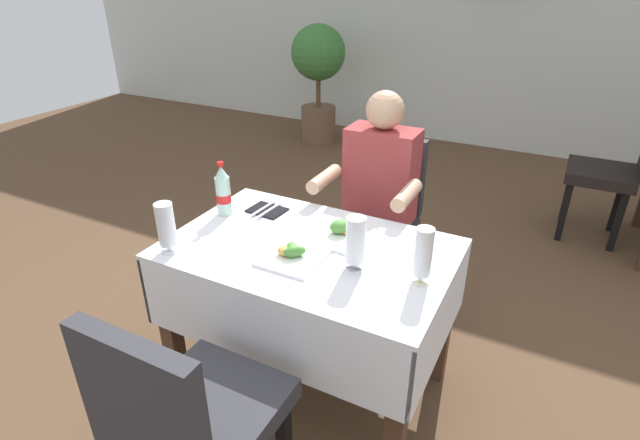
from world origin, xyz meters
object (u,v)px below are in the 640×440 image
(chair_near_camera_side, at_px, (190,415))
(napkin_cutlery_set, at_px, (267,210))
(potted_plant_corner, at_px, (318,70))
(chair_far_diner_seat, at_px, (376,216))
(main_dining_table, at_px, (309,283))
(cola_bottle_primary, at_px, (223,192))
(plate_far_diner, at_px, (340,232))
(seated_diner_far, at_px, (376,199))
(beer_glass_right, at_px, (356,242))
(beer_glass_left, at_px, (166,227))
(plate_near_camera, at_px, (292,255))
(background_chair_left, at_px, (618,167))
(beer_glass_middle, at_px, (423,256))

(chair_near_camera_side, height_order, napkin_cutlery_set, chair_near_camera_side)
(potted_plant_corner, bearing_deg, chair_far_diner_seat, -56.29)
(main_dining_table, height_order, cola_bottle_primary, cola_bottle_primary)
(main_dining_table, xyz_separation_m, plate_far_diner, (0.07, 0.14, 0.20))
(seated_diner_far, height_order, plate_far_diner, seated_diner_far)
(main_dining_table, height_order, plate_far_diner, plate_far_diner)
(seated_diner_far, bearing_deg, beer_glass_right, -74.71)
(beer_glass_left, xyz_separation_m, beer_glass_right, (0.72, 0.23, 0.01))
(plate_near_camera, height_order, background_chair_left, background_chair_left)
(main_dining_table, height_order, seated_diner_far, seated_diner_far)
(seated_diner_far, relative_size, beer_glass_middle, 5.62)
(beer_glass_middle, height_order, napkin_cutlery_set, beer_glass_middle)
(background_chair_left, bearing_deg, plate_far_diner, -118.37)
(beer_glass_right, distance_m, potted_plant_corner, 3.89)
(plate_near_camera, bearing_deg, background_chair_left, 62.52)
(potted_plant_corner, bearing_deg, beer_glass_left, -71.46)
(plate_far_diner, bearing_deg, beer_glass_right, -51.74)
(beer_glass_right, height_order, potted_plant_corner, potted_plant_corner)
(plate_near_camera, xyz_separation_m, plate_far_diner, (0.09, 0.25, 0.00))
(chair_far_diner_seat, xyz_separation_m, potted_plant_corner, (-1.69, 2.54, 0.24))
(chair_far_diner_seat, bearing_deg, potted_plant_corner, 123.71)
(seated_diner_far, distance_m, background_chair_left, 1.97)
(plate_near_camera, bearing_deg, chair_near_camera_side, -88.60)
(beer_glass_right, bearing_deg, seated_diner_far, 105.29)
(chair_near_camera_side, height_order, potted_plant_corner, potted_plant_corner)
(plate_far_diner, bearing_deg, napkin_cutlery_set, 171.23)
(seated_diner_far, distance_m, plate_near_camera, 0.78)
(beer_glass_left, bearing_deg, main_dining_table, 31.28)
(beer_glass_left, height_order, cola_bottle_primary, cola_bottle_primary)
(chair_far_diner_seat, height_order, plate_far_diner, chair_far_diner_seat)
(potted_plant_corner, bearing_deg, plate_far_diner, -60.85)
(chair_near_camera_side, xyz_separation_m, potted_plant_corner, (-1.69, 4.08, 0.24))
(beer_glass_middle, relative_size, potted_plant_corner, 0.18)
(chair_near_camera_side, distance_m, background_chair_left, 3.25)
(cola_bottle_primary, bearing_deg, chair_far_diner_seat, 54.15)
(chair_far_diner_seat, distance_m, seated_diner_far, 0.19)
(beer_glass_right, xyz_separation_m, napkin_cutlery_set, (-0.57, 0.27, -0.11))
(chair_far_diner_seat, height_order, potted_plant_corner, potted_plant_corner)
(plate_far_diner, bearing_deg, beer_glass_left, -142.03)
(chair_near_camera_side, xyz_separation_m, cola_bottle_primary, (-0.50, 0.86, 0.31))
(main_dining_table, relative_size, background_chair_left, 1.21)
(plate_near_camera, height_order, beer_glass_middle, beer_glass_middle)
(chair_far_diner_seat, distance_m, napkin_cutlery_set, 0.69)
(plate_far_diner, height_order, cola_bottle_primary, cola_bottle_primary)
(chair_far_diner_seat, xyz_separation_m, plate_far_diner, (0.07, -0.63, 0.22))
(chair_near_camera_side, xyz_separation_m, beer_glass_right, (0.23, 0.71, 0.32))
(chair_far_diner_seat, distance_m, beer_glass_middle, 0.99)
(background_chair_left, bearing_deg, main_dining_table, -118.32)
(beer_glass_left, height_order, background_chair_left, same)
(chair_far_diner_seat, xyz_separation_m, plate_near_camera, (-0.02, -0.88, 0.22))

